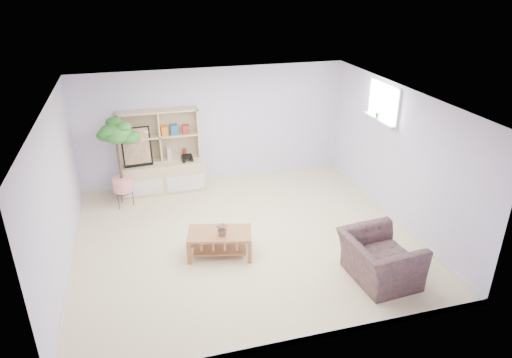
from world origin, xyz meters
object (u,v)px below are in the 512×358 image
object	(u,v)px
storage_unit	(161,152)
coffee_table	(220,243)
armchair	(380,256)
floor_tree	(120,165)

from	to	relation	value
storage_unit	coffee_table	xyz separation A→B (m)	(0.65, -2.60, -0.63)
coffee_table	armchair	bearing A→B (deg)	-16.78
storage_unit	floor_tree	size ratio (longest dim) A/B	0.97
storage_unit	armchair	distance (m)	4.73
storage_unit	coffee_table	size ratio (longest dim) A/B	1.69
storage_unit	armchair	size ratio (longest dim) A/B	1.58
storage_unit	coffee_table	distance (m)	2.75
floor_tree	armchair	world-z (taller)	floor_tree
floor_tree	armchair	size ratio (longest dim) A/B	1.62
storage_unit	armchair	world-z (taller)	storage_unit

